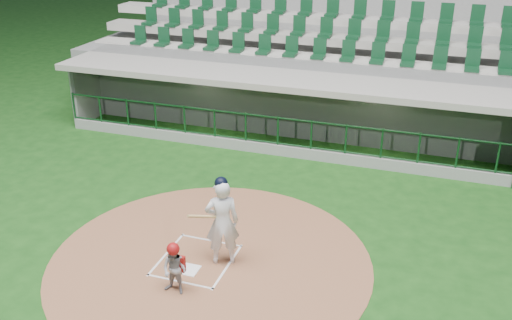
{
  "coord_description": "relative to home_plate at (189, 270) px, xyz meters",
  "views": [
    {
      "loc": [
        4.73,
        -10.0,
        7.28
      ],
      "look_at": [
        0.42,
        2.6,
        1.3
      ],
      "focal_mm": 40.0,
      "sensor_mm": 36.0,
      "label": 1
    }
  ],
  "objects": [
    {
      "name": "dirt_circle",
      "position": [
        0.3,
        0.5,
        -0.02
      ],
      "size": [
        7.2,
        7.2,
        0.01
      ],
      "primitive_type": "cylinder",
      "color": "brown",
      "rests_on": "ground"
    },
    {
      "name": "dugout_structure",
      "position": [
        0.08,
        8.52,
        0.94
      ],
      "size": [
        16.4,
        3.7,
        3.0
      ],
      "color": "slate",
      "rests_on": "ground"
    },
    {
      "name": "catcher",
      "position": [
        0.08,
        -0.78,
        0.57
      ],
      "size": [
        0.56,
        0.46,
        1.17
      ],
      "color": "gray",
      "rests_on": "dirt_circle"
    },
    {
      "name": "batter_box_chalk",
      "position": [
        0.0,
        0.4,
        -0.0
      ],
      "size": [
        1.55,
        1.8,
        0.01
      ],
      "color": "white",
      "rests_on": "ground"
    },
    {
      "name": "ground",
      "position": [
        0.0,
        0.7,
        -0.02
      ],
      "size": [
        120.0,
        120.0,
        0.0
      ],
      "primitive_type": "plane",
      "color": "#144012",
      "rests_on": "ground"
    },
    {
      "name": "seating_deck",
      "position": [
        0.0,
        11.61,
        1.4
      ],
      "size": [
        17.0,
        6.72,
        5.15
      ],
      "color": "slate",
      "rests_on": "ground"
    },
    {
      "name": "home_plate",
      "position": [
        0.0,
        0.0,
        0.0
      ],
      "size": [
        0.43,
        0.43,
        0.02
      ],
      "primitive_type": "cube",
      "color": "white",
      "rests_on": "dirt_circle"
    },
    {
      "name": "batter",
      "position": [
        0.59,
        0.54,
        1.03
      ],
      "size": [
        0.97,
        1.02,
        2.09
      ],
      "color": "white",
      "rests_on": "dirt_circle"
    }
  ]
}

